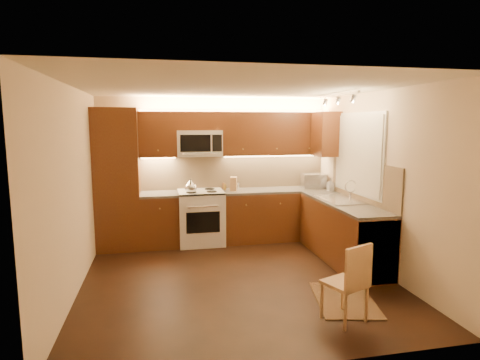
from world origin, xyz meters
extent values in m
cube|color=black|center=(0.00, 0.00, 0.00)|extent=(4.00, 4.00, 0.01)
cube|color=beige|center=(0.00, 0.00, 2.50)|extent=(4.00, 4.00, 0.01)
cube|color=beige|center=(0.00, 2.00, 1.25)|extent=(4.00, 0.01, 2.50)
cube|color=beige|center=(0.00, -2.00, 1.25)|extent=(4.00, 0.01, 2.50)
cube|color=beige|center=(-2.00, 0.00, 1.25)|extent=(0.01, 4.00, 2.50)
cube|color=beige|center=(2.00, 0.00, 1.25)|extent=(0.01, 4.00, 2.50)
cube|color=#4B1F10|center=(-1.65, 1.70, 1.15)|extent=(0.70, 0.60, 2.30)
cube|color=#4B1F10|center=(-0.99, 1.70, 0.43)|extent=(0.62, 0.60, 0.86)
cube|color=#3D3A37|center=(-0.99, 1.70, 0.88)|extent=(0.62, 0.60, 0.04)
cube|color=#4B1F10|center=(1.04, 1.70, 0.43)|extent=(1.92, 0.60, 0.86)
cube|color=#3D3A37|center=(1.04, 1.70, 0.88)|extent=(1.92, 0.60, 0.04)
cube|color=#4B1F10|center=(1.70, 0.40, 0.43)|extent=(0.60, 2.00, 0.86)
cube|color=#3D3A37|center=(1.70, 0.40, 0.88)|extent=(0.60, 2.00, 0.04)
cube|color=silver|center=(1.70, -0.30, 0.43)|extent=(0.58, 0.60, 0.84)
cube|color=tan|center=(0.35, 1.99, 1.20)|extent=(3.30, 0.02, 0.60)
cube|color=tan|center=(1.99, 0.40, 1.20)|extent=(0.02, 2.00, 0.60)
cube|color=#4B1F10|center=(-0.99, 1.82, 1.88)|extent=(0.62, 0.35, 0.75)
cube|color=#4B1F10|center=(1.04, 1.82, 1.88)|extent=(1.92, 0.35, 0.75)
cube|color=#4B1F10|center=(-0.30, 1.82, 2.09)|extent=(0.76, 0.35, 0.31)
cube|color=#4B1F10|center=(1.82, 1.40, 1.88)|extent=(0.35, 0.50, 0.75)
cube|color=silver|center=(1.99, 0.55, 1.60)|extent=(0.03, 1.44, 1.24)
cube|color=silver|center=(1.97, 0.55, 1.60)|extent=(0.02, 1.36, 1.16)
cube|color=silver|center=(1.55, 0.40, 2.46)|extent=(0.04, 1.20, 0.03)
cube|color=silver|center=(1.75, 1.70, 1.03)|extent=(0.46, 0.36, 0.26)
cube|color=#A9734C|center=(0.28, 1.71, 1.02)|extent=(0.15, 0.19, 0.24)
cylinder|color=silver|center=(0.40, 1.94, 0.95)|extent=(0.05, 0.05, 0.10)
cylinder|color=brown|center=(0.14, 1.94, 0.95)|extent=(0.05, 0.05, 0.11)
cylinder|color=silver|center=(0.41, 1.94, 0.95)|extent=(0.04, 0.04, 0.09)
cylinder|color=olive|center=(0.14, 1.81, 0.95)|extent=(0.05, 0.05, 0.10)
imported|color=#AFAEB2|center=(1.91, 1.34, 1.01)|extent=(0.11, 0.11, 0.22)
cube|color=black|center=(1.10, -0.90, 0.01)|extent=(0.84, 1.09, 0.01)
camera|label=1|loc=(-0.99, -4.95, 2.05)|focal=29.64mm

